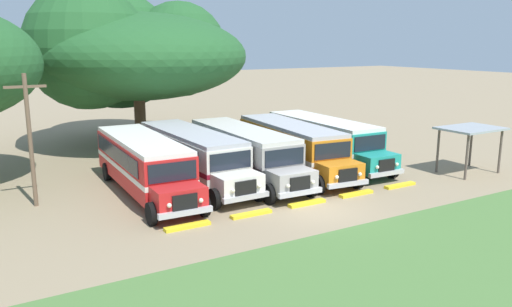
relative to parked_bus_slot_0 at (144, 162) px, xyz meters
name	(u,v)px	position (x,y,z in m)	size (l,w,h in m)	color
ground_plane	(318,210)	(5.97, -6.78, -1.58)	(220.00, 220.00, 0.00)	#937F60
foreground_grass_strip	(476,281)	(5.97, -15.19, -1.58)	(80.00, 11.78, 0.01)	#4C7538
parked_bus_slot_0	(144,162)	(0.00, 0.00, 0.00)	(2.96, 10.88, 2.82)	red
parked_bus_slot_1	(193,154)	(2.96, 0.59, 0.00)	(2.84, 10.86, 2.82)	silver
parked_bus_slot_2	(244,151)	(5.81, -0.08, 0.00)	(2.98, 10.88, 2.82)	#9E9993
parked_bus_slot_3	(292,145)	(9.12, -0.05, 0.00)	(3.53, 10.97, 2.82)	orange
parked_bus_slot_4	(324,139)	(11.99, 0.54, 0.00)	(2.99, 10.88, 2.82)	teal
curb_wheelstop_0	(187,226)	(-0.18, -5.94, -1.51)	(2.00, 0.36, 0.15)	yellow
curb_wheelstop_1	(251,214)	(2.89, -5.94, -1.51)	(2.00, 0.36, 0.15)	yellow
curb_wheelstop_2	(307,203)	(5.97, -5.94, -1.51)	(2.00, 0.36, 0.15)	yellow
curb_wheelstop_3	(356,194)	(9.04, -5.94, -1.51)	(2.00, 0.36, 0.15)	yellow
curb_wheelstop_4	(400,185)	(12.11, -5.94, -1.51)	(2.00, 0.36, 0.15)	yellow
broad_shade_tree	(130,53)	(3.72, 13.64, 5.24)	(15.91, 17.71, 11.55)	brown
utility_pole	(30,136)	(-5.19, 0.44, 1.77)	(1.80, 0.20, 6.22)	brown
waiting_shelter	(471,132)	(17.83, -5.76, 0.87)	(3.60, 2.60, 2.72)	brown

